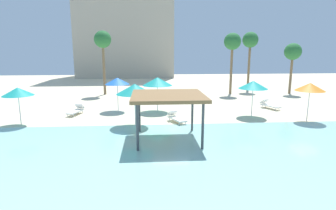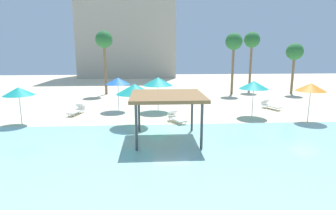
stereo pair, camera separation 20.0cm
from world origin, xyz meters
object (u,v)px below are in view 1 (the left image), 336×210
(beach_umbrella_orange_4, at_px, (310,87))
(lounge_chair_0, at_px, (269,105))
(palm_tree_2, at_px, (250,42))
(beach_umbrella_teal_0, at_px, (157,81))
(beach_umbrella_blue_6, at_px, (117,81))
(beach_umbrella_teal_1, at_px, (135,89))
(palm_tree_1, at_px, (232,43))
(beach_umbrella_teal_5, at_px, (18,92))
(shade_pavilion, at_px, (168,97))
(palm_tree_3, at_px, (103,41))
(lounge_chair_1, at_px, (176,118))
(beach_umbrella_teal_2, at_px, (253,85))
(lounge_chair_2, at_px, (76,110))
(palm_tree_0, at_px, (293,53))

(beach_umbrella_orange_4, bearing_deg, lounge_chair_0, 100.78)
(beach_umbrella_orange_4, height_order, palm_tree_2, palm_tree_2)
(beach_umbrella_teal_0, relative_size, beach_umbrella_blue_6, 1.01)
(beach_umbrella_teal_1, height_order, palm_tree_1, palm_tree_1)
(beach_umbrella_orange_4, xyz_separation_m, beach_umbrella_teal_5, (-20.16, 0.59, -0.19))
(shade_pavilion, xyz_separation_m, palm_tree_2, (11.42, 18.46, 3.54))
(shade_pavilion, distance_m, palm_tree_3, 18.13)
(palm_tree_3, bearing_deg, lounge_chair_0, -29.83)
(shade_pavilion, distance_m, lounge_chair_1, 4.53)
(beach_umbrella_teal_2, bearing_deg, beach_umbrella_orange_4, -28.01)
(lounge_chair_1, distance_m, palm_tree_1, 15.32)
(beach_umbrella_teal_2, relative_size, lounge_chair_2, 1.38)
(beach_umbrella_teal_1, bearing_deg, lounge_chair_1, 13.64)
(beach_umbrella_teal_1, distance_m, palm_tree_3, 14.56)
(beach_umbrella_teal_5, bearing_deg, beach_umbrella_orange_4, -1.69)
(palm_tree_0, relative_size, palm_tree_1, 0.84)
(palm_tree_3, bearing_deg, beach_umbrella_teal_5, -106.80)
(beach_umbrella_teal_1, bearing_deg, lounge_chair_0, 22.19)
(beach_umbrella_orange_4, height_order, lounge_chair_1, beach_umbrella_orange_4)
(beach_umbrella_teal_0, xyz_separation_m, palm_tree_0, (15.76, 8.14, 2.22))
(shade_pavilion, bearing_deg, beach_umbrella_orange_4, 18.47)
(shade_pavilion, distance_m, palm_tree_0, 22.18)
(beach_umbrella_orange_4, bearing_deg, beach_umbrella_blue_6, 161.84)
(beach_umbrella_orange_4, distance_m, palm_tree_3, 21.35)
(palm_tree_2, bearing_deg, lounge_chair_0, -100.45)
(palm_tree_3, bearing_deg, palm_tree_2, 5.61)
(beach_umbrella_orange_4, distance_m, lounge_chair_1, 9.69)
(beach_umbrella_teal_0, height_order, beach_umbrella_teal_1, beach_umbrella_teal_1)
(beach_umbrella_orange_4, distance_m, lounge_chair_0, 4.99)
(lounge_chair_2, xyz_separation_m, palm_tree_0, (22.27, 8.90, 4.38))
(shade_pavilion, bearing_deg, beach_umbrella_teal_5, 157.73)
(beach_umbrella_orange_4, relative_size, beach_umbrella_teal_5, 1.07)
(shade_pavilion, height_order, beach_umbrella_teal_0, beach_umbrella_teal_0)
(palm_tree_1, distance_m, palm_tree_3, 14.50)
(shade_pavilion, distance_m, beach_umbrella_teal_0, 7.62)
(lounge_chair_2, xyz_separation_m, palm_tree_2, (18.23, 11.61, 5.68))
(beach_umbrella_teal_1, distance_m, palm_tree_2, 20.60)
(beach_umbrella_blue_6, bearing_deg, palm_tree_3, 105.30)
(lounge_chair_0, distance_m, lounge_chair_1, 9.47)
(beach_umbrella_teal_0, distance_m, lounge_chair_0, 10.01)
(shade_pavilion, xyz_separation_m, lounge_chair_0, (9.46, 7.86, -2.15))
(beach_umbrella_orange_4, bearing_deg, shade_pavilion, -161.53)
(lounge_chair_0, distance_m, lounge_chair_2, 16.31)
(beach_umbrella_teal_2, height_order, lounge_chair_0, beach_umbrella_teal_2)
(lounge_chair_0, height_order, palm_tree_3, palm_tree_3)
(shade_pavilion, relative_size, palm_tree_1, 0.58)
(lounge_chair_1, relative_size, palm_tree_2, 0.28)
(beach_umbrella_teal_1, height_order, beach_umbrella_teal_5, beach_umbrella_teal_1)
(palm_tree_2, bearing_deg, beach_umbrella_teal_0, -137.23)
(palm_tree_2, bearing_deg, beach_umbrella_orange_4, -94.24)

